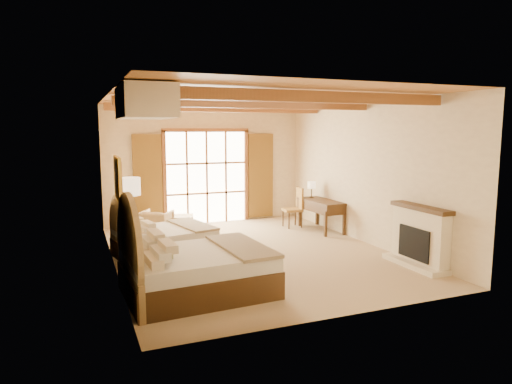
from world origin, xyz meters
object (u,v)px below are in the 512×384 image
bed_far (158,238)px  nightstand (139,267)px  bed_near (188,267)px  armchair (157,223)px  desk (321,214)px

bed_far → nightstand: 1.65m
bed_near → armchair: (0.22, 4.18, -0.12)m
nightstand → armchair: size_ratio=0.79×
bed_far → desk: (4.30, 0.89, 0.05)m
armchair → bed_near: bearing=118.3°
bed_near → nightstand: bearing=123.8°
nightstand → bed_near: bearing=-62.8°
desk → armchair: bearing=164.0°
nightstand → armchair: armchair is taller
bed_near → nightstand: bed_near is taller
bed_near → armchair: bearing=83.5°
bed_far → desk: bearing=-1.2°
nightstand → armchair: bearing=65.4°
nightstand → bed_far: bearing=58.9°
bed_near → desk: (4.25, 3.27, -0.02)m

